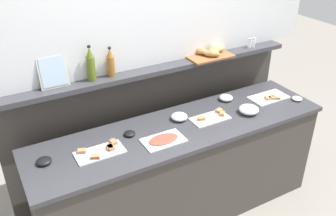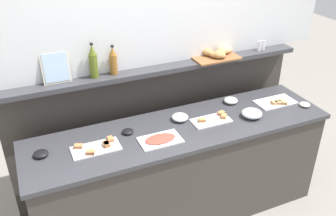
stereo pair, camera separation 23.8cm
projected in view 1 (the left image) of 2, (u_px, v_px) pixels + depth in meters
The scene contains 19 objects.
ground_plane at pixel (150, 174), 3.77m from camera, with size 12.00×12.00×0.00m, color gray.
buffet_counter at pixel (181, 172), 3.09m from camera, with size 2.43×0.63×0.89m.
back_ledge_unit at pixel (154, 124), 3.37m from camera, with size 2.62×0.22×1.24m.
sandwich_platter_front at pixel (270, 97), 3.29m from camera, with size 0.35×0.19×0.04m.
sandwich_platter_rear at pixel (101, 151), 2.57m from camera, with size 0.34×0.17×0.04m.
sandwich_platter_side at pixel (211, 117), 2.98m from camera, with size 0.31×0.16×0.04m.
cold_cuts_platter at pixel (163, 140), 2.70m from camera, with size 0.31×0.19×0.02m.
glass_bowl_large at pixel (226, 98), 3.25m from camera, with size 0.12×0.12×0.05m.
glass_bowl_medium at pixel (179, 117), 2.96m from camera, with size 0.13×0.13×0.05m.
glass_bowl_small at pixel (249, 110), 3.05m from camera, with size 0.17×0.17×0.07m.
condiment_bowl_dark at pixel (129, 133), 2.76m from camera, with size 0.09×0.09×0.03m, color black.
condiment_bowl_cream at pixel (44, 161), 2.46m from camera, with size 0.10×0.10×0.04m, color black.
condiment_bowl_teal at pixel (297, 99), 3.26m from camera, with size 0.09×0.09×0.03m, color silver.
olive_oil_bottle at pixel (91, 65), 2.75m from camera, with size 0.06×0.06×0.28m.
vinegar_bottle_amber at pixel (111, 63), 2.82m from camera, with size 0.06×0.06×0.24m.
salt_shaker at pixel (250, 43), 3.42m from camera, with size 0.03×0.03×0.09m.
pepper_shaker at pixel (253, 42), 3.44m from camera, with size 0.03×0.03×0.09m.
bread_basket at pixel (211, 52), 3.24m from camera, with size 0.41×0.26×0.08m.
framed_picture at pixel (53, 72), 2.65m from camera, with size 0.21×0.07×0.24m.
Camera 1 is at (-1.28, -2.08, 2.42)m, focal length 39.44 mm.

